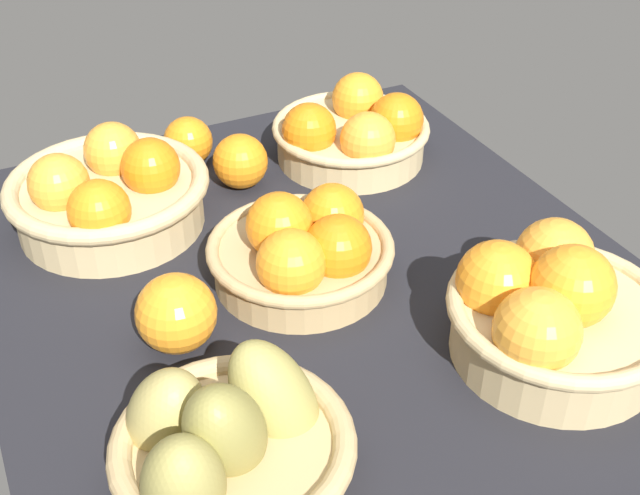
% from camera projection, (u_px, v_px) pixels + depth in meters
% --- Properties ---
extents(market_tray, '(0.84, 0.72, 0.03)m').
position_uv_depth(market_tray, '(318.00, 292.00, 0.93)').
color(market_tray, black).
rests_on(market_tray, ground).
extents(basket_near_left, '(0.22, 0.22, 0.13)m').
position_uv_depth(basket_near_left, '(551.00, 311.00, 0.80)').
color(basket_near_left, tan).
rests_on(basket_near_left, market_tray).
extents(basket_far_right, '(0.25, 0.25, 0.11)m').
position_uv_depth(basket_far_right, '(109.00, 193.00, 0.99)').
color(basket_far_right, tan).
rests_on(basket_far_right, market_tray).
extents(basket_far_left_pears, '(0.21, 0.21, 0.15)m').
position_uv_depth(basket_far_left_pears, '(226.00, 446.00, 0.67)').
color(basket_far_left_pears, tan).
rests_on(basket_far_left_pears, market_tray).
extents(basket_near_right, '(0.22, 0.22, 0.10)m').
position_uv_depth(basket_near_right, '(353.00, 132.00, 1.13)').
color(basket_near_right, tan).
rests_on(basket_near_right, market_tray).
extents(basket_center, '(0.21, 0.21, 0.11)m').
position_uv_depth(basket_center, '(305.00, 250.00, 0.90)').
color(basket_center, tan).
rests_on(basket_center, market_tray).
extents(loose_orange_front_gap, '(0.07, 0.07, 0.07)m').
position_uv_depth(loose_orange_front_gap, '(241.00, 161.00, 1.07)').
color(loose_orange_front_gap, orange).
rests_on(loose_orange_front_gap, market_tray).
extents(loose_orange_back_gap, '(0.08, 0.08, 0.08)m').
position_uv_depth(loose_orange_back_gap, '(176.00, 313.00, 0.81)').
color(loose_orange_back_gap, orange).
rests_on(loose_orange_back_gap, market_tray).
extents(loose_orange_side_gap, '(0.07, 0.07, 0.07)m').
position_uv_depth(loose_orange_side_gap, '(188.00, 141.00, 1.12)').
color(loose_orange_side_gap, orange).
rests_on(loose_orange_side_gap, market_tray).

